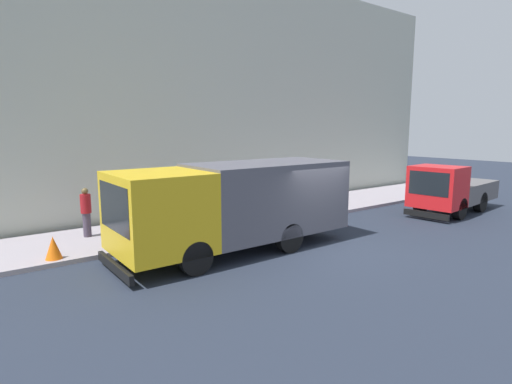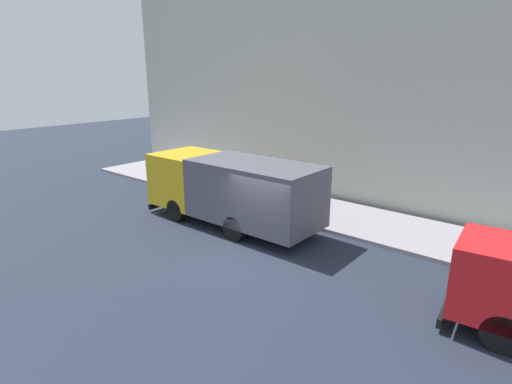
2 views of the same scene
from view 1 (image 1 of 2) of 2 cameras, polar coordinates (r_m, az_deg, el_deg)
ground at (r=13.15m, az=9.49°, el=-7.64°), size 80.00×80.00×0.00m
sidewalk at (r=16.71m, az=-2.50°, el=-3.69°), size 3.64×30.00×0.14m
building_facade at (r=18.34m, az=-6.82°, el=13.94°), size 0.50×30.00×10.67m
large_utility_truck at (r=12.31m, az=-2.83°, el=-1.40°), size 2.58×7.48×2.66m
small_flatbed_truck at (r=19.79m, az=25.66°, el=0.26°), size 2.44×5.54×2.17m
pedestrian_walking at (r=14.60m, az=-22.77°, el=-2.48°), size 0.48×0.48×1.65m
traffic_cone_orange at (r=12.64m, az=-26.61°, el=-7.01°), size 0.45×0.45×0.64m
street_sign_post at (r=13.97m, az=-6.94°, el=-0.16°), size 0.44×0.08×2.34m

